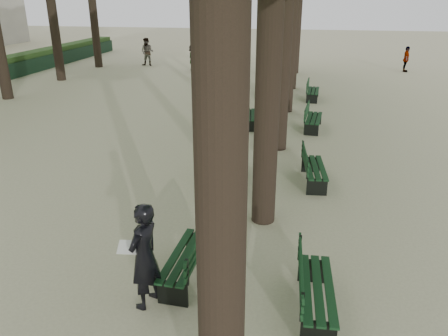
# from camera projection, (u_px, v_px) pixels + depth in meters

# --- Properties ---
(ground) EXTENTS (120.00, 120.00, 0.00)m
(ground) POSITION_uv_depth(u_px,v_px,m) (157.00, 295.00, 7.43)
(ground) COLOR #BCB88E
(ground) RESTS_ON ground
(bench_left_0) EXTENTS (0.65, 1.82, 0.92)m
(bench_left_0) POSITION_uv_depth(u_px,v_px,m) (187.00, 264.00, 7.81)
(bench_left_0) COLOR black
(bench_left_0) RESTS_ON ground
(bench_left_1) EXTENTS (0.60, 1.81, 0.92)m
(bench_left_1) POSITION_uv_depth(u_px,v_px,m) (230.00, 170.00, 11.94)
(bench_left_1) COLOR black
(bench_left_1) RESTS_ON ground
(bench_left_2) EXTENTS (0.78, 1.85, 0.92)m
(bench_left_2) POSITION_uv_depth(u_px,v_px,m) (253.00, 119.00, 16.82)
(bench_left_2) COLOR black
(bench_left_2) RESTS_ON ground
(bench_left_3) EXTENTS (0.70, 1.84, 0.92)m
(bench_left_3) POSITION_uv_depth(u_px,v_px,m) (267.00, 90.00, 21.77)
(bench_left_3) COLOR black
(bench_left_3) RESTS_ON ground
(bench_right_0) EXTENTS (0.65, 1.82, 0.92)m
(bench_right_0) POSITION_uv_depth(u_px,v_px,m) (316.00, 297.00, 6.97)
(bench_right_0) COLOR black
(bench_right_0) RESTS_ON ground
(bench_right_1) EXTENTS (0.74, 1.85, 0.92)m
(bench_right_1) POSITION_uv_depth(u_px,v_px,m) (314.00, 174.00, 11.74)
(bench_right_1) COLOR black
(bench_right_1) RESTS_ON ground
(bench_right_2) EXTENTS (0.72, 1.84, 0.92)m
(bench_right_2) POSITION_uv_depth(u_px,v_px,m) (313.00, 123.00, 16.37)
(bench_right_2) COLOR black
(bench_right_2) RESTS_ON ground
(bench_right_3) EXTENTS (0.66, 1.83, 0.92)m
(bench_right_3) POSITION_uv_depth(u_px,v_px,m) (313.00, 94.00, 20.98)
(bench_right_3) COLOR black
(bench_right_3) RESTS_ON ground
(man_with_map) EXTENTS (0.71, 0.80, 1.83)m
(man_with_map) POSITION_uv_depth(u_px,v_px,m) (144.00, 256.00, 6.91)
(man_with_map) COLOR black
(man_with_map) RESTS_ON ground
(pedestrian_c) EXTENTS (0.44, 0.98, 1.62)m
(pedestrian_c) POSITION_uv_depth(u_px,v_px,m) (406.00, 59.00, 28.29)
(pedestrian_c) COLOR #262628
(pedestrian_c) RESTS_ON ground
(pedestrian_a) EXTENTS (0.95, 0.43, 1.91)m
(pedestrian_a) POSITION_uv_depth(u_px,v_px,m) (147.00, 52.00, 30.60)
(pedestrian_a) COLOR #262628
(pedestrian_a) RESTS_ON ground
(pedestrian_e) EXTENTS (0.87, 1.60, 1.71)m
(pedestrian_e) POSITION_uv_depth(u_px,v_px,m) (193.00, 58.00, 28.55)
(pedestrian_e) COLOR #262628
(pedestrian_e) RESTS_ON ground
(pedestrian_b) EXTENTS (1.00, 0.83, 1.56)m
(pedestrian_b) POSITION_uv_depth(u_px,v_px,m) (278.00, 59.00, 28.37)
(pedestrian_b) COLOR #262628
(pedestrian_b) RESTS_ON ground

